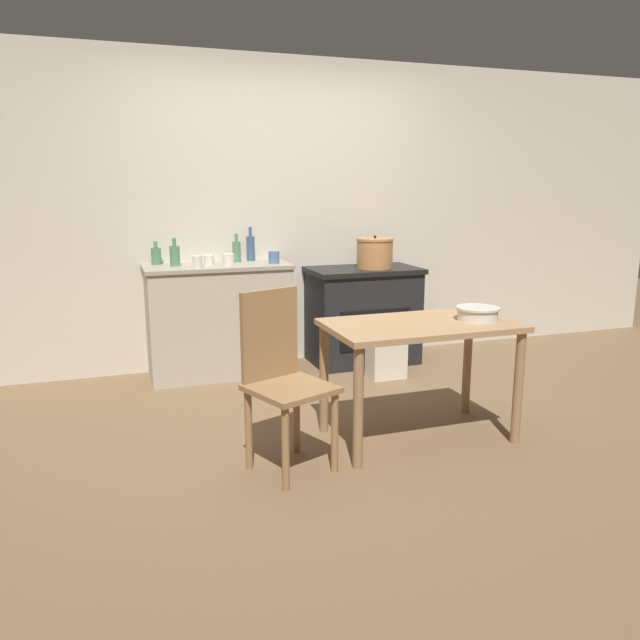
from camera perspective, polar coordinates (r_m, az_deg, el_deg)
ground_plane at (r=4.14m, az=2.13°, el=-9.23°), size 14.00×14.00×0.00m
wall_back at (r=5.37m, az=-4.01°, el=9.64°), size 8.00×0.07×2.55m
counter_cabinet at (r=5.08m, az=-9.20°, el=-0.01°), size 1.15×0.52×0.90m
stove at (r=5.41m, az=3.93°, el=0.46°), size 0.93×0.58×0.83m
work_table at (r=3.76m, az=9.15°, el=-1.85°), size 1.12×0.65×0.72m
chair at (r=3.36m, az=-3.48°, el=-5.08°), size 0.52×0.52×0.97m
flour_sack at (r=5.03m, az=6.07°, el=-3.30°), size 0.29×0.20×0.35m
stock_pot at (r=5.30m, az=5.02°, el=6.11°), size 0.32×0.32×0.28m
mixing_bowl_large at (r=3.87m, az=14.22°, el=0.65°), size 0.26×0.26×0.08m
bottle_far_left at (r=4.98m, az=-13.14°, el=5.79°), size 0.08×0.08×0.22m
bottle_left at (r=5.14m, az=-7.64°, el=6.26°), size 0.07×0.07×0.23m
bottle_mid_left at (r=5.10m, az=-14.76°, el=5.72°), size 0.08×0.08×0.18m
bottle_center_left at (r=5.22m, az=-6.37°, el=6.59°), size 0.07×0.07×0.28m
cup_center at (r=5.02m, az=-4.23°, el=5.73°), size 0.09×0.09×0.10m
cup_center_right at (r=4.80m, az=-11.15°, el=5.22°), size 0.07×0.07×0.09m
cup_mid_right at (r=4.93m, az=-8.37°, el=5.48°), size 0.09×0.09×0.09m
cup_right at (r=4.97m, az=-10.14°, el=5.40°), size 0.08×0.08×0.08m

